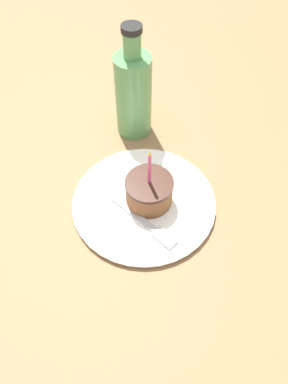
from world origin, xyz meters
name	(u,v)px	position (x,y,z in m)	size (l,w,h in m)	color
ground_plane	(133,208)	(0.00, 0.00, -0.02)	(2.40, 2.40, 0.04)	olive
plate	(144,202)	(0.02, -0.01, 0.01)	(0.28, 0.28, 0.01)	white
cake_slice	(149,191)	(0.03, -0.01, 0.04)	(0.09, 0.09, 0.14)	brown
fork	(146,223)	(0.01, -0.06, 0.01)	(0.11, 0.14, 0.00)	#B2B2B7
bottle	(133,93)	(0.04, 0.20, 0.10)	(0.08, 0.08, 0.25)	#599959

